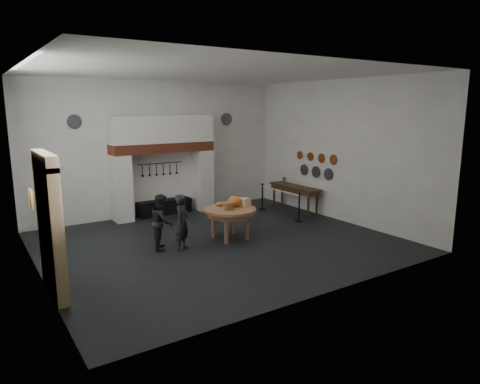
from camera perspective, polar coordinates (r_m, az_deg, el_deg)
floor at (r=11.81m, az=-2.79°, el=-6.67°), size 9.00×8.00×0.02m
ceiling at (r=11.27m, az=-3.02°, el=15.65°), size 9.00×8.00×0.02m
wall_back at (r=14.89m, az=-10.76°, el=5.72°), size 9.00×0.02×4.50m
wall_front at (r=8.17m, az=11.48°, el=1.29°), size 9.00×0.02×4.50m
wall_left at (r=9.87m, az=-26.07°, el=2.05°), size 0.02×8.00×4.50m
wall_right at (r=14.13m, az=13.11°, el=5.34°), size 0.02×8.00×4.50m
chimney_pier_left at (r=14.23m, az=-15.53°, el=0.47°), size 0.55×0.70×2.15m
chimney_pier_right at (r=15.36m, az=-5.01°, el=1.61°), size 0.55×0.70×2.15m
hearth_brick_band at (r=14.57m, az=-10.23°, el=5.86°), size 3.50×0.72×0.32m
chimney_hood at (r=14.52m, az=-10.32°, el=8.25°), size 3.50×0.70×0.90m
iron_range at (r=14.96m, az=-10.07°, el=-2.00°), size 1.90×0.45×0.50m
utensil_rail at (r=14.87m, az=-10.57°, el=3.78°), size 1.60×0.02×0.02m
door_recess at (r=9.10m, az=-24.50°, el=-4.96°), size 0.04×1.10×2.50m
door_jamb_near at (r=8.43m, az=-23.16°, el=-5.73°), size 0.22×0.30×2.60m
door_jamb_far at (r=9.77m, az=-24.66°, el=-3.60°), size 0.22×0.30×2.60m
door_lintel at (r=8.85m, az=-24.66°, el=3.86°), size 0.22×1.70×0.30m
wall_plaque at (r=10.76m, az=-26.07°, el=-0.79°), size 0.05×0.34×0.44m
work_table at (r=11.87m, az=-1.34°, el=-2.36°), size 1.82×1.82×0.07m
pumpkin at (r=12.01m, az=-0.79°, el=-1.26°), size 0.36×0.36×0.31m
cheese_block_big at (r=12.06m, az=0.80°, el=-1.39°), size 0.22×0.22×0.24m
cheese_block_small at (r=12.30m, az=-0.06°, el=-1.23°), size 0.18×0.18×0.20m
wicker_basket at (r=11.63m, az=-1.58°, el=-1.91°), size 0.40×0.40×0.22m
bread_loaf at (r=12.09m, az=-2.62°, el=-1.63°), size 0.31×0.18×0.13m
visitor_near at (r=11.06m, az=-7.66°, el=-4.04°), size 0.63×0.62×1.47m
visitor_far at (r=11.26m, az=-10.38°, el=-3.92°), size 0.79×0.86×1.44m
side_table at (r=15.25m, az=7.32°, el=0.71°), size 0.55×2.20×0.06m
pewter_jug at (r=15.67m, az=5.90°, el=1.55°), size 0.12×0.12×0.22m
copper_pan_a at (r=14.27m, az=12.36°, el=4.21°), size 0.03×0.34×0.34m
copper_pan_b at (r=14.66m, az=10.83°, el=4.45°), size 0.03×0.32×0.32m
copper_pan_c at (r=15.06m, az=9.37°, el=4.68°), size 0.03×0.30×0.30m
copper_pan_d at (r=15.46m, az=7.99°, el=4.89°), size 0.03×0.28×0.28m
pewter_plate_left at (r=14.48m, az=11.71°, el=2.34°), size 0.03×0.40×0.40m
pewter_plate_mid at (r=14.90m, az=10.09°, el=2.65°), size 0.03×0.40×0.40m
pewter_plate_right at (r=15.34m, az=8.55°, el=2.94°), size 0.03×0.40×0.40m
pewter_plate_back_left at (r=13.99m, az=-21.21°, el=8.73°), size 0.44×0.03×0.44m
pewter_plate_back_right at (r=16.03m, az=-1.77°, el=9.69°), size 0.44×0.03×0.44m
barrier_post_near at (r=13.88m, az=7.89°, el=-2.12°), size 0.05×0.05×0.90m
barrier_post_far at (r=15.40m, az=3.00°, el=-0.70°), size 0.05×0.05×0.90m
barrier_rope at (r=14.54m, az=5.34°, el=0.16°), size 0.04×2.00×0.04m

